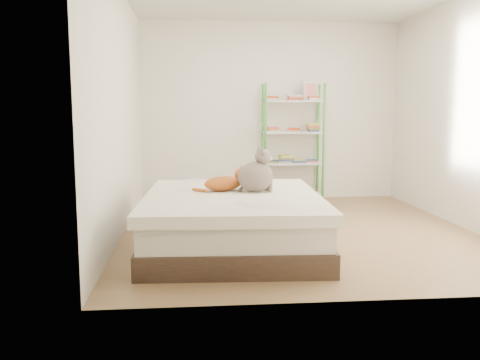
{
  "coord_description": "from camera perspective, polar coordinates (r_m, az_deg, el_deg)",
  "views": [
    {
      "loc": [
        -1.14,
        -5.42,
        1.33
      ],
      "look_at": [
        -0.67,
        -0.33,
        0.62
      ],
      "focal_mm": 38.0,
      "sensor_mm": 36.0,
      "label": 1
    }
  ],
  "objects": [
    {
      "name": "grey_cat",
      "position": [
        4.97,
        1.76,
        1.1
      ],
      "size": [
        0.43,
        0.39,
        0.43
      ],
      "primitive_type": null,
      "rotation": [
        0.0,
        0.0,
        1.78
      ],
      "color": "slate",
      "rests_on": "bed"
    },
    {
      "name": "cardboard_box",
      "position": [
        6.24,
        5.03,
        -2.91
      ],
      "size": [
        0.53,
        0.52,
        0.37
      ],
      "rotation": [
        0.0,
        0.0,
        -0.22
      ],
      "color": "#876647",
      "rests_on": "ground"
    },
    {
      "name": "bed",
      "position": [
        4.92,
        -0.84,
        -4.6
      ],
      "size": [
        1.75,
        2.14,
        0.53
      ],
      "rotation": [
        0.0,
        0.0,
        -0.05
      ],
      "color": "#48332A",
      "rests_on": "ground"
    },
    {
      "name": "white_bin",
      "position": [
        7.36,
        -5.42,
        -1.18
      ],
      "size": [
        0.35,
        0.33,
        0.34
      ],
      "rotation": [
        0.0,
        0.0,
        0.25
      ],
      "color": "beige",
      "rests_on": "ground"
    },
    {
      "name": "orange_cat",
      "position": [
        5.05,
        -1.91,
        -0.18
      ],
      "size": [
        0.52,
        0.38,
        0.19
      ],
      "primitive_type": null,
      "rotation": [
        0.0,
        0.0,
        0.33
      ],
      "color": "#C55023",
      "rests_on": "bed"
    },
    {
      "name": "shelf_unit",
      "position": [
        7.46,
        5.96,
        4.13
      ],
      "size": [
        0.88,
        0.36,
        1.74
      ],
      "color": "green",
      "rests_on": "ground"
    },
    {
      "name": "room",
      "position": [
        5.54,
        6.7,
        7.54
      ],
      "size": [
        3.81,
        4.21,
        2.61
      ],
      "color": "olive",
      "rests_on": "ground"
    }
  ]
}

